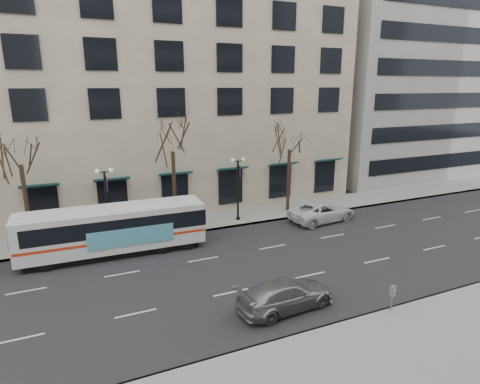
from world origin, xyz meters
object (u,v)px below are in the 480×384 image
lamp_post_left (107,200)px  lamp_post_right (238,186)px  tree_far_right (290,138)px  silver_car (286,295)px  tree_far_left (19,150)px  white_pickup (322,212)px  pay_station (393,293)px  tree_far_mid (172,139)px  city_bus (115,229)px

lamp_post_left → lamp_post_right: bearing=0.0°
tree_far_right → silver_car: tree_far_right is taller
tree_far_left → white_pickup: 22.33m
pay_station → white_pickup: bearing=49.4°
lamp_post_left → white_pickup: size_ratio=0.92×
tree_far_mid → white_pickup: bearing=-16.2°
city_bus → silver_car: bearing=-55.0°
city_bus → tree_far_mid: bearing=35.8°
tree_far_right → lamp_post_left: tree_far_right is taller
tree_far_left → lamp_post_left: 6.29m
tree_far_left → lamp_post_left: (5.01, -0.60, -3.75)m
lamp_post_left → lamp_post_right: size_ratio=1.00×
tree_far_right → white_pickup: size_ratio=1.43×
silver_car → white_pickup: 13.95m
lamp_post_left → city_bus: size_ratio=0.44×
white_pickup → tree_far_mid: bearing=68.0°
tree_far_right → lamp_post_left: 15.40m
tree_far_left → silver_car: (11.89, -13.60, -5.96)m
white_pickup → pay_station: bearing=153.0°
city_bus → white_pickup: (16.16, 0.02, -0.94)m
white_pickup → city_bus: bearing=84.3°
tree_far_left → pay_station: (16.29, -16.10, -5.60)m
white_pickup → tree_far_right: bearing=15.4°
tree_far_mid → tree_far_right: bearing=-0.0°
tree_far_left → white_pickup: tree_far_left is taller
silver_car → pay_station: bearing=-124.5°
lamp_post_left → silver_car: lamp_post_left is taller
pay_station → city_bus: bearing=111.8°
city_bus → pay_station: size_ratio=8.92×
tree_far_left → city_bus: size_ratio=0.71×
city_bus → pay_station: 17.00m
white_pickup → pay_station: white_pickup is taller
lamp_post_right → pay_station: bearing=-85.3°
lamp_post_left → lamp_post_right: 10.00m
tree_far_mid → white_pickup: (11.28, -3.28, -6.12)m
lamp_post_left → city_bus: (0.11, -2.70, -1.22)m
lamp_post_right → silver_car: bearing=-103.5°
tree_far_right → lamp_post_right: (-4.99, -0.60, -3.48)m
tree_far_right → city_bus: 15.95m
tree_far_left → lamp_post_right: 15.48m
tree_far_mid → lamp_post_right: bearing=-6.8°
tree_far_mid → white_pickup: 13.24m
tree_far_mid → white_pickup: size_ratio=1.51×
tree_far_left → tree_far_mid: 10.00m
lamp_post_left → lamp_post_right: (10.00, 0.00, 0.00)m
silver_car → pay_station: 5.08m
tree_far_mid → silver_car: (1.89, -13.60, -6.17)m
tree_far_mid → pay_station: size_ratio=6.51×
tree_far_mid → tree_far_right: (10.00, -0.00, -0.48)m
lamp_post_right → city_bus: bearing=-164.7°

